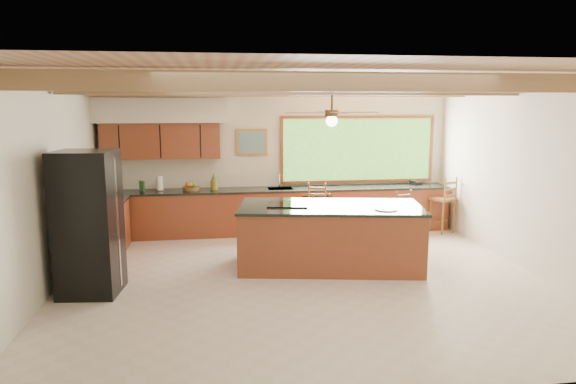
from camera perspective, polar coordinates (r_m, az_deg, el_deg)
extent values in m
plane|color=beige|center=(7.89, 1.86, -9.63)|extent=(7.20, 7.20, 0.00)
cube|color=beige|center=(10.72, -1.10, 3.75)|extent=(7.20, 0.04, 3.00)
cube|color=beige|center=(4.42, 9.26, -4.97)|extent=(7.20, 0.04, 3.00)
cube|color=beige|center=(7.76, -25.25, 0.54)|extent=(0.04, 6.50, 3.00)
cube|color=beige|center=(8.88, 25.45, 1.57)|extent=(0.04, 6.50, 3.00)
cube|color=#A27A51|center=(7.45, 1.99, 12.69)|extent=(7.20, 6.50, 0.04)
cube|color=#986C4C|center=(5.88, 4.76, 12.10)|extent=(7.10, 0.15, 0.22)
cube|color=#986C4C|center=(7.94, 1.34, 11.50)|extent=(7.10, 0.15, 0.22)
cube|color=#986C4C|center=(9.72, -0.43, 11.17)|extent=(7.10, 0.15, 0.22)
cube|color=brown|center=(10.47, -13.91, 5.52)|extent=(2.30, 0.35, 0.70)
cube|color=beige|center=(10.37, -14.08, 8.80)|extent=(2.60, 0.50, 0.48)
cylinder|color=#FFEABF|center=(10.47, -17.87, 7.37)|extent=(0.10, 0.10, 0.01)
cylinder|color=#FFEABF|center=(10.33, -10.13, 7.66)|extent=(0.10, 0.10, 0.01)
cube|color=#7CC245|center=(11.01, 7.77, 4.71)|extent=(3.20, 0.04, 1.30)
cube|color=#A46B32|center=(10.60, -4.05, 5.56)|extent=(0.64, 0.03, 0.54)
cube|color=#3F7353|center=(10.58, -4.04, 5.55)|extent=(0.54, 0.01, 0.44)
cube|color=brown|center=(10.55, -0.85, -2.18)|extent=(7.00, 0.65, 0.88)
cube|color=black|center=(10.46, -0.86, 0.29)|extent=(7.04, 0.69, 0.04)
cube|color=brown|center=(9.16, -20.28, -4.62)|extent=(0.65, 2.35, 0.88)
cube|color=black|center=(9.06, -20.45, -1.80)|extent=(0.69, 2.39, 0.04)
cube|color=black|center=(10.34, 3.23, -2.54)|extent=(0.60, 0.02, 0.78)
cube|color=silver|center=(10.46, -0.86, 0.32)|extent=(0.50, 0.38, 0.03)
cylinder|color=silver|center=(10.63, -1.00, 1.37)|extent=(0.03, 0.03, 0.30)
cylinder|color=silver|center=(10.52, -0.93, 1.99)|extent=(0.03, 0.20, 0.03)
cylinder|color=white|center=(10.50, -14.05, 0.95)|extent=(0.12, 0.12, 0.29)
cylinder|color=#193E1A|center=(10.46, -15.77, 0.61)|extent=(0.06, 0.06, 0.21)
cylinder|color=#193E1A|center=(10.60, -16.06, 0.69)|extent=(0.06, 0.06, 0.20)
cube|color=black|center=(11.28, 14.02, 1.03)|extent=(0.25, 0.23, 0.09)
cube|color=brown|center=(8.37, 4.68, -5.05)|extent=(3.05, 1.80, 0.97)
cube|color=black|center=(8.26, 4.73, -1.65)|extent=(3.10, 1.85, 0.04)
cube|color=black|center=(8.25, -0.03, -1.40)|extent=(0.72, 0.61, 0.02)
cylinder|color=white|center=(8.03, 10.84, -1.89)|extent=(0.35, 0.35, 0.02)
cube|color=black|center=(7.58, -21.30, -3.25)|extent=(0.85, 0.83, 2.00)
cube|color=silver|center=(7.50, -18.41, -3.22)|extent=(0.03, 0.06, 1.84)
cube|color=brown|center=(10.09, 3.31, -1.34)|extent=(0.50, 0.50, 0.04)
cylinder|color=brown|center=(9.98, 2.57, -3.52)|extent=(0.04, 0.04, 0.66)
cylinder|color=brown|center=(10.04, 4.36, -3.45)|extent=(0.04, 0.04, 0.66)
cylinder|color=brown|center=(10.29, 2.24, -3.11)|extent=(0.04, 0.04, 0.66)
cylinder|color=brown|center=(10.35, 3.98, -3.05)|extent=(0.04, 0.04, 0.66)
cube|color=brown|center=(9.33, 3.51, -2.54)|extent=(0.39, 0.39, 0.04)
cylinder|color=brown|center=(9.24, 2.76, -4.75)|extent=(0.04, 0.04, 0.62)
cylinder|color=brown|center=(9.29, 4.57, -4.68)|extent=(0.04, 0.04, 0.62)
cylinder|color=brown|center=(9.52, 2.43, -4.31)|extent=(0.04, 0.04, 0.62)
cylinder|color=brown|center=(9.58, 4.18, -4.24)|extent=(0.04, 0.04, 0.62)
cube|color=brown|center=(9.73, 12.07, -2.13)|extent=(0.48, 0.48, 0.04)
cylinder|color=brown|center=(9.61, 11.45, -4.31)|extent=(0.04, 0.04, 0.63)
cylinder|color=brown|center=(9.71, 13.15, -4.22)|extent=(0.04, 0.04, 0.63)
cylinder|color=brown|center=(9.89, 10.86, -3.89)|extent=(0.04, 0.04, 0.63)
cylinder|color=brown|center=(9.99, 12.52, -3.81)|extent=(0.04, 0.04, 0.63)
cube|color=brown|center=(10.97, 16.82, -0.72)|extent=(0.55, 0.55, 0.04)
cylinder|color=brown|center=(10.83, 16.30, -2.80)|extent=(0.04, 0.04, 0.68)
cylinder|color=brown|center=(10.97, 17.87, -2.72)|extent=(0.04, 0.04, 0.68)
cylinder|color=brown|center=(11.12, 15.60, -2.44)|extent=(0.04, 0.04, 0.68)
cylinder|color=brown|center=(11.26, 17.14, -2.37)|extent=(0.04, 0.04, 0.68)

